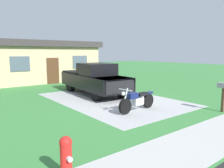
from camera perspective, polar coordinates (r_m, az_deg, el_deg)
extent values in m
plane|color=#3B7F3D|center=(11.87, 0.01, -4.05)|extent=(80.00, 80.00, 0.00)
cube|color=#AEAEAE|center=(11.87, 0.01, -4.04)|extent=(5.32, 8.09, 0.01)
cube|color=#B7B7B1|center=(8.19, 27.25, -10.66)|extent=(36.00, 1.80, 0.01)
cylinder|color=black|center=(9.02, 3.47, -5.87)|extent=(0.67, 0.19, 0.66)
cylinder|color=black|center=(10.18, 9.43, -4.33)|extent=(0.67, 0.19, 0.66)
cube|color=silver|center=(9.58, 6.74, -4.51)|extent=(0.58, 0.32, 0.32)
cube|color=#141E51|center=(9.26, 5.38, -3.05)|extent=(0.54, 0.31, 0.24)
cube|color=black|center=(9.76, 7.89, -2.63)|extent=(0.63, 0.34, 0.12)
cube|color=#141E51|center=(10.11, 9.48, -2.29)|extent=(0.50, 0.25, 0.08)
cylinder|color=silver|center=(8.93, 3.49, -3.57)|extent=(0.34, 0.09, 0.77)
cylinder|color=silver|center=(8.87, 3.51, -1.55)|extent=(0.11, 0.70, 0.04)
sphere|color=silver|center=(8.81, 2.97, -2.54)|extent=(0.16, 0.16, 0.16)
cylinder|color=black|center=(12.32, 2.57, -1.61)|extent=(0.37, 0.86, 0.84)
cylinder|color=black|center=(11.46, -4.11, -2.38)|extent=(0.37, 0.86, 0.84)
cylinder|color=black|center=(15.26, -5.13, 0.27)|extent=(0.37, 0.86, 0.84)
cylinder|color=black|center=(14.57, -10.83, -0.22)|extent=(0.37, 0.86, 0.84)
cube|color=black|center=(13.35, -4.82, 0.77)|extent=(2.45, 5.74, 0.80)
cube|color=black|center=(11.73, -0.52, 1.25)|extent=(2.05, 2.05, 0.20)
cube|color=black|center=(12.92, -4.01, 3.88)|extent=(1.95, 2.04, 0.70)
cube|color=#3F4C56|center=(12.24, -2.17, 3.19)|extent=(1.71, 0.30, 0.60)
cube|color=black|center=(14.69, -7.71, 2.39)|extent=(2.09, 2.55, 0.50)
cube|color=black|center=(11.00, 2.10, -0.79)|extent=(1.70, 0.24, 0.64)
cylinder|color=red|center=(4.77, -11.90, -19.08)|extent=(0.24, 0.24, 0.70)
sphere|color=red|center=(4.61, -12.05, -14.76)|extent=(0.26, 0.26, 0.26)
cylinder|color=silver|center=(4.84, -12.70, -17.36)|extent=(0.10, 0.12, 0.10)
cylinder|color=silver|center=(4.61, -11.14, -18.66)|extent=(0.10, 0.12, 0.10)
cube|color=#4C3823|center=(10.44, 27.04, -3.58)|extent=(0.10, 0.10, 1.10)
cube|color=gray|center=(10.35, 27.25, -0.32)|extent=(0.26, 0.48, 0.22)
cube|color=tan|center=(20.70, -17.97, 4.99)|extent=(9.00, 5.00, 3.00)
cube|color=#383333|center=(20.68, -18.18, 9.83)|extent=(9.60, 5.60, 0.50)
cube|color=#4C2D19|center=(18.37, -15.19, 3.34)|extent=(1.00, 0.08, 2.10)
cube|color=#4C5966|center=(17.52, -22.92, 4.88)|extent=(1.40, 0.06, 1.10)
cube|color=#4C5966|center=(19.44, -8.37, 5.71)|extent=(1.40, 0.06, 1.10)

